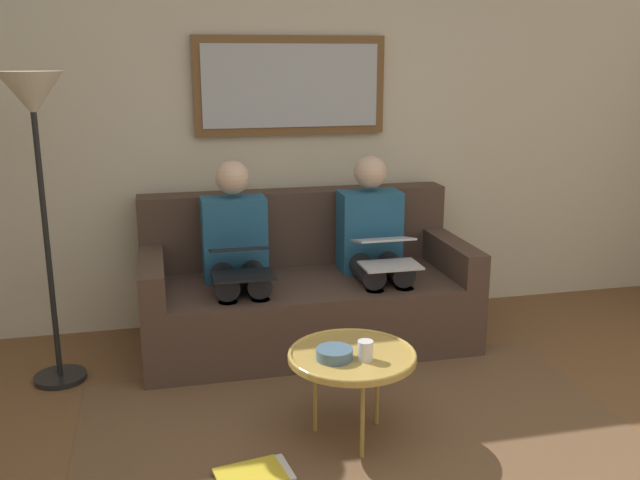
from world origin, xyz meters
TOP-DOWN VIEW (x-y plane):
  - wall_rear at (0.00, -2.60)m, footprint 6.00×0.12m
  - area_rug at (0.00, -0.85)m, footprint 2.60×1.80m
  - couch at (0.00, -2.12)m, footprint 1.97×0.90m
  - framed_mirror at (0.00, -2.51)m, footprint 1.22×0.05m
  - coffee_table at (0.04, -0.90)m, footprint 0.59×0.59m
  - cup at (-0.00, -0.82)m, footprint 0.07×0.07m
  - bowl at (0.13, -0.86)m, footprint 0.17×0.17m
  - person_left at (-0.42, -2.05)m, footprint 0.38×0.58m
  - laptop_silver at (-0.42, -1.81)m, footprint 0.34×0.36m
  - person_right at (0.42, -2.05)m, footprint 0.38×0.58m
  - laptop_black at (0.42, -1.80)m, footprint 0.34×0.35m
  - magazine_stack at (0.53, -0.67)m, footprint 0.34×0.26m
  - standing_lamp at (1.44, -1.85)m, footprint 0.32×0.32m

SIDE VIEW (x-z plane):
  - area_rug at x=0.00m, z-range 0.00..0.01m
  - magazine_stack at x=0.53m, z-range 0.00..0.04m
  - couch at x=0.00m, z-range -0.14..0.76m
  - coffee_table at x=0.04m, z-range 0.19..0.62m
  - bowl at x=0.13m, z-range 0.42..0.47m
  - cup at x=0.00m, z-range 0.42..0.51m
  - person_left at x=-0.42m, z-range 0.04..1.18m
  - person_right at x=0.42m, z-range 0.04..1.18m
  - laptop_black at x=0.42m, z-range 0.56..0.70m
  - laptop_silver at x=-0.42m, z-range 0.56..0.71m
  - wall_rear at x=0.00m, z-range 0.00..2.60m
  - standing_lamp at x=1.44m, z-range 0.54..2.20m
  - framed_mirror at x=0.00m, z-range 1.24..1.86m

